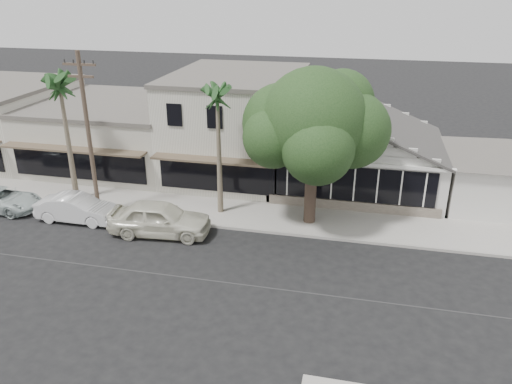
% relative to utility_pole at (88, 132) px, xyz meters
% --- Properties ---
extents(ground, '(140.00, 140.00, 0.00)m').
position_rel_utility_pole_xyz_m(ground, '(9.00, -5.20, -4.79)').
color(ground, black).
rests_on(ground, ground).
extents(sidewalk_north, '(90.00, 3.50, 0.15)m').
position_rel_utility_pole_xyz_m(sidewalk_north, '(1.00, 1.55, -4.71)').
color(sidewalk_north, '#9E9991').
rests_on(sidewalk_north, ground).
extents(corner_shop, '(10.40, 8.60, 5.10)m').
position_rel_utility_pole_xyz_m(corner_shop, '(14.00, 7.27, -2.17)').
color(corner_shop, silver).
rests_on(corner_shop, ground).
extents(side_cottage, '(6.00, 6.00, 3.00)m').
position_rel_utility_pole_xyz_m(side_cottage, '(22.20, 6.30, -3.29)').
color(side_cottage, silver).
rests_on(side_cottage, ground).
extents(row_building_near, '(8.00, 10.00, 6.50)m').
position_rel_utility_pole_xyz_m(row_building_near, '(6.00, 8.30, -1.54)').
color(row_building_near, silver).
rests_on(row_building_near, ground).
extents(row_building_midnear, '(10.00, 10.00, 4.20)m').
position_rel_utility_pole_xyz_m(row_building_midnear, '(-3.00, 8.30, -2.69)').
color(row_building_midnear, beige).
rests_on(row_building_midnear, ground).
extents(utility_pole, '(1.80, 0.24, 9.00)m').
position_rel_utility_pole_xyz_m(utility_pole, '(0.00, 0.00, 0.00)').
color(utility_pole, brown).
rests_on(utility_pole, ground).
extents(car_0, '(5.41, 2.55, 1.79)m').
position_rel_utility_pole_xyz_m(car_0, '(4.38, -1.55, -3.90)').
color(car_0, beige).
rests_on(car_0, ground).
extents(car_1, '(4.45, 1.56, 1.47)m').
position_rel_utility_pole_xyz_m(car_1, '(-0.67, -1.07, -4.06)').
color(car_1, white).
rests_on(car_1, ground).
extents(car_2, '(4.68, 2.32, 1.28)m').
position_rel_utility_pole_xyz_m(car_2, '(-5.67, -0.72, -4.15)').
color(car_2, silver).
rests_on(car_2, ground).
extents(shade_tree, '(7.59, 6.86, 8.42)m').
position_rel_utility_pole_xyz_m(shade_tree, '(11.72, 1.59, 0.75)').
color(shade_tree, '#47382B').
rests_on(shade_tree, ground).
extents(palm_east, '(2.43, 2.43, 7.71)m').
position_rel_utility_pole_xyz_m(palm_east, '(6.74, 1.48, 1.85)').
color(palm_east, '#726651').
rests_on(palm_east, ground).
extents(palm_mid, '(2.87, 2.87, 7.98)m').
position_rel_utility_pole_xyz_m(palm_mid, '(-2.22, 1.38, 2.07)').
color(palm_mid, '#726651').
rests_on(palm_mid, ground).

